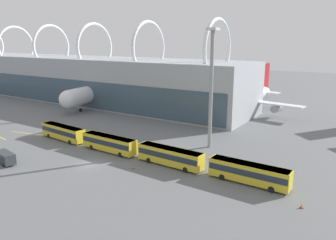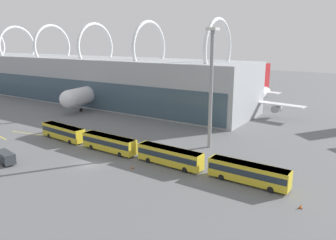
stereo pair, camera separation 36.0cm
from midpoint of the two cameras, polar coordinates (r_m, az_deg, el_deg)
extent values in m
plane|color=slate|center=(63.20, -13.75, -7.49)|extent=(440.00, 440.00, 0.00)
cube|color=#9EA3A8|center=(135.58, -16.09, 7.07)|extent=(143.21, 24.96, 16.26)
cube|color=#384C5B|center=(128.13, -20.24, 4.99)|extent=(140.35, 0.20, 8.94)
torus|color=white|center=(164.41, -25.01, 11.56)|extent=(1.10, 17.77, 17.77)
torus|color=white|center=(144.34, -19.68, 11.92)|extent=(1.10, 17.77, 17.77)
torus|color=white|center=(125.85, -12.69, 12.23)|extent=(1.10, 17.77, 17.77)
torus|color=white|center=(109.74, -3.46, 12.38)|extent=(1.10, 17.77, 17.77)
torus|color=white|center=(97.21, 8.51, 12.10)|extent=(1.10, 17.77, 17.77)
cylinder|color=white|center=(118.51, -11.83, 4.91)|extent=(12.27, 35.45, 5.58)
sphere|color=white|center=(104.58, -17.12, 3.46)|extent=(5.47, 5.47, 5.47)
cone|color=white|center=(133.29, -7.66, 6.01)|extent=(6.69, 8.57, 5.30)
cube|color=white|center=(120.42, -11.24, 4.60)|extent=(43.41, 12.11, 0.35)
cylinder|color=gray|center=(114.55, -6.07, 3.53)|extent=(3.39, 4.42, 2.66)
cylinder|color=gray|center=(127.66, -15.82, 4.13)|extent=(3.39, 4.42, 2.66)
cube|color=red|center=(131.97, -7.92, 8.24)|extent=(1.60, 6.17, 8.88)
cube|color=white|center=(132.48, -7.85, 6.21)|extent=(14.85, 5.96, 0.28)
cylinder|color=gray|center=(109.48, -15.15, 2.70)|extent=(0.36, 0.36, 3.89)
cylinder|color=black|center=(109.85, -15.08, 1.70)|extent=(0.65, 1.17, 1.10)
cylinder|color=gray|center=(118.74, -9.74, 3.80)|extent=(0.36, 0.36, 3.89)
cylinder|color=black|center=(119.08, -9.70, 2.88)|extent=(0.65, 1.17, 1.10)
cylinder|color=gray|center=(122.66, -12.64, 3.97)|extent=(0.36, 0.36, 3.89)
cylinder|color=black|center=(122.99, -12.59, 3.08)|extent=(0.65, 1.17, 1.10)
cylinder|color=white|center=(104.52, 12.70, 3.69)|extent=(8.54, 31.34, 4.24)
sphere|color=white|center=(91.35, 8.02, 2.50)|extent=(4.15, 4.15, 4.15)
cone|color=white|center=(118.26, 16.33, 4.60)|extent=(4.94, 7.31, 4.03)
cube|color=white|center=(106.29, 13.17, 3.42)|extent=(36.87, 8.38, 0.35)
cylinder|color=gray|center=(102.23, 18.22, 1.92)|extent=(2.70, 3.67, 2.25)
cylinder|color=gray|center=(111.62, 8.47, 3.39)|extent=(2.70, 3.67, 2.25)
cube|color=red|center=(116.91, 16.34, 7.13)|extent=(1.31, 6.53, 9.34)
cube|color=white|center=(117.52, 16.18, 4.77)|extent=(11.36, 4.71, 0.28)
cylinder|color=gray|center=(96.08, 9.64, 1.52)|extent=(0.36, 0.36, 3.96)
cylinder|color=black|center=(96.50, 9.60, 0.37)|extent=(0.60, 1.15, 1.10)
cylinder|color=gray|center=(105.36, 14.44, 2.34)|extent=(0.36, 0.36, 3.96)
cylinder|color=black|center=(105.75, 14.38, 1.29)|extent=(0.60, 1.15, 1.10)
cylinder|color=gray|center=(107.88, 11.84, 2.74)|extent=(0.36, 0.36, 3.96)
cylinder|color=black|center=(108.26, 11.79, 1.71)|extent=(0.60, 1.15, 1.10)
cube|color=gold|center=(79.41, -17.94, -2.01)|extent=(13.27, 3.60, 2.95)
cube|color=#232D38|center=(79.33, -17.95, -1.81)|extent=(13.01, 3.61, 1.03)
cube|color=silver|center=(79.05, -18.01, -1.02)|extent=(12.87, 3.50, 0.12)
cylinder|color=black|center=(77.21, -15.43, -3.32)|extent=(1.02, 0.38, 1.00)
cylinder|color=black|center=(75.91, -16.84, -3.70)|extent=(1.02, 0.38, 1.00)
cylinder|color=black|center=(83.66, -18.80, -2.26)|extent=(1.02, 0.38, 1.00)
cylinder|color=black|center=(82.46, -20.15, -2.60)|extent=(1.02, 0.38, 1.00)
cube|color=gold|center=(68.65, -10.35, -3.97)|extent=(13.17, 2.89, 2.95)
cube|color=#232D38|center=(68.57, -10.36, -3.73)|extent=(12.90, 2.91, 1.03)
cube|color=silver|center=(68.24, -10.40, -2.84)|extent=(12.77, 2.80, 0.12)
cylinder|color=black|center=(67.21, -7.12, -5.45)|extent=(1.01, 0.33, 1.00)
cylinder|color=black|center=(65.59, -8.48, -5.98)|extent=(1.01, 0.33, 1.00)
cylinder|color=black|center=(72.63, -11.93, -4.18)|extent=(1.01, 0.33, 1.00)
cylinder|color=black|center=(71.13, -13.30, -4.64)|extent=(1.01, 0.33, 1.00)
cube|color=gold|center=(60.15, 0.19, -6.29)|extent=(13.18, 2.99, 2.95)
cube|color=#232D38|center=(60.05, 0.19, -6.03)|extent=(12.92, 3.01, 1.03)
cube|color=silver|center=(59.68, 0.19, -5.01)|extent=(12.79, 2.90, 0.12)
cylinder|color=black|center=(59.49, 4.09, -7.95)|extent=(1.01, 0.33, 1.00)
cylinder|color=black|center=(57.63, 2.87, -8.66)|extent=(1.01, 0.33, 1.00)
cylinder|color=black|center=(63.75, -2.22, -6.42)|extent=(1.01, 0.33, 1.00)
cylinder|color=black|center=(62.02, -3.54, -7.02)|extent=(1.01, 0.33, 1.00)
cube|color=gold|center=(54.44, 13.70, -8.89)|extent=(13.16, 2.84, 2.95)
cube|color=#232D38|center=(54.33, 13.72, -8.60)|extent=(12.90, 2.86, 1.03)
cube|color=silver|center=(53.92, 13.79, -7.50)|extent=(12.76, 2.76, 0.12)
cylinder|color=black|center=(54.88, 18.09, -10.54)|extent=(1.01, 0.32, 1.00)
cylinder|color=black|center=(52.81, 17.35, -11.46)|extent=(1.01, 0.32, 1.00)
cylinder|color=black|center=(57.35, 10.22, -8.99)|extent=(1.01, 0.32, 1.00)
cylinder|color=black|center=(55.37, 9.20, -9.79)|extent=(1.01, 0.32, 1.00)
cube|color=#2D3338|center=(68.41, -26.61, -5.83)|extent=(5.46, 2.91, 1.91)
cube|color=#232D38|center=(68.31, -26.63, -5.59)|extent=(5.31, 2.90, 0.57)
cylinder|color=black|center=(70.32, -26.24, -6.06)|extent=(0.73, 0.35, 0.70)
cylinder|color=black|center=(67.07, -26.82, -7.05)|extent=(0.73, 0.35, 0.70)
cylinder|color=black|center=(67.62, -25.35, -6.72)|extent=(0.73, 0.35, 0.70)
cylinder|color=gray|center=(68.72, 7.35, 5.03)|extent=(0.77, 0.77, 24.41)
cube|color=silver|center=(68.01, 7.68, 15.43)|extent=(2.16, 2.16, 0.54)
cube|color=yellow|center=(87.84, -22.97, -2.22)|extent=(11.75, 2.67, 0.01)
cube|color=black|center=(59.69, -6.29, -8.43)|extent=(0.46, 0.46, 0.02)
cone|color=#EA5914|center=(59.59, -6.30, -8.17)|extent=(0.34, 0.34, 0.56)
cube|color=black|center=(49.90, 22.01, -14.02)|extent=(0.50, 0.50, 0.02)
cone|color=#EA5914|center=(49.76, 22.04, -13.70)|extent=(0.37, 0.37, 0.60)
camera|label=1|loc=(0.18, -90.13, -0.03)|focal=35.00mm
camera|label=2|loc=(0.18, 89.87, 0.03)|focal=35.00mm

